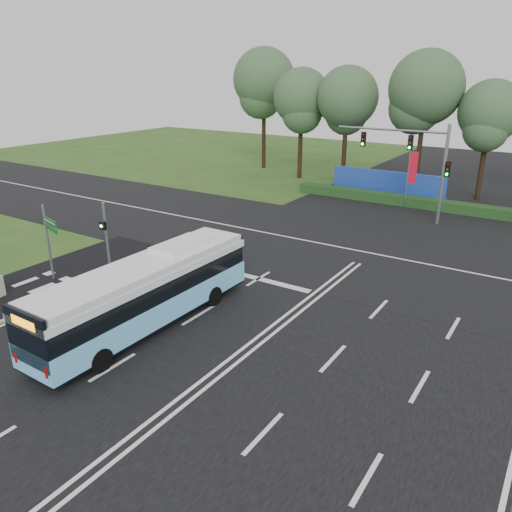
% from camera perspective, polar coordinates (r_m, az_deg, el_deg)
% --- Properties ---
extents(ground, '(120.00, 120.00, 0.00)m').
position_cam_1_polar(ground, '(21.00, 0.49, -9.13)').
color(ground, '#2B4F1A').
rests_on(ground, ground).
extents(road_main, '(20.00, 120.00, 0.04)m').
position_cam_1_polar(road_main, '(20.99, 0.49, -9.08)').
color(road_main, black).
rests_on(road_main, ground).
extents(road_cross, '(120.00, 14.00, 0.05)m').
position_cam_1_polar(road_cross, '(30.90, 12.53, 0.37)').
color(road_cross, black).
rests_on(road_cross, ground).
extents(bike_path, '(5.00, 18.00, 0.06)m').
position_cam_1_polar(bike_path, '(27.53, -25.77, -3.77)').
color(bike_path, black).
rests_on(bike_path, ground).
extents(kerb_strip, '(0.25, 18.00, 0.12)m').
position_cam_1_polar(kerb_strip, '(25.62, -22.90, -5.01)').
color(kerb_strip, gray).
rests_on(kerb_strip, ground).
extents(city_bus, '(2.49, 11.06, 3.17)m').
position_cam_1_polar(city_bus, '(21.54, -12.39, -4.10)').
color(city_bus, '#6EC6FF').
rests_on(city_bus, ground).
extents(pedestrian_signal, '(0.35, 0.44, 3.88)m').
position_cam_1_polar(pedestrian_signal, '(27.89, -16.80, 2.35)').
color(pedestrian_signal, gray).
rests_on(pedestrian_signal, ground).
extents(street_sign, '(1.53, 0.50, 4.05)m').
position_cam_1_polar(street_sign, '(27.35, -22.55, 2.22)').
color(street_sign, gray).
rests_on(street_sign, ground).
extents(banner_flag_mid, '(0.66, 0.25, 4.60)m').
position_cam_1_polar(banner_flag_mid, '(41.44, 17.35, 9.26)').
color(banner_flag_mid, gray).
rests_on(banner_flag_mid, ground).
extents(traffic_light_gantry, '(8.41, 0.28, 7.00)m').
position_cam_1_polar(traffic_light_gantry, '(37.62, 18.14, 10.72)').
color(traffic_light_gantry, gray).
rests_on(traffic_light_gantry, ground).
extents(hedge, '(22.00, 1.20, 0.80)m').
position_cam_1_polar(hedge, '(42.30, 18.72, 5.71)').
color(hedge, '#143917').
rests_on(hedge, ground).
extents(blue_hoarding, '(10.00, 0.30, 2.20)m').
position_cam_1_polar(blue_hoarding, '(45.56, 14.78, 8.02)').
color(blue_hoarding, '#1E40A6').
rests_on(blue_hoarding, ground).
extents(eucalyptus_row, '(47.65, 9.39, 12.84)m').
position_cam_1_polar(eucalyptus_row, '(47.87, 20.94, 16.87)').
color(eucalyptus_row, black).
rests_on(eucalyptus_row, ground).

